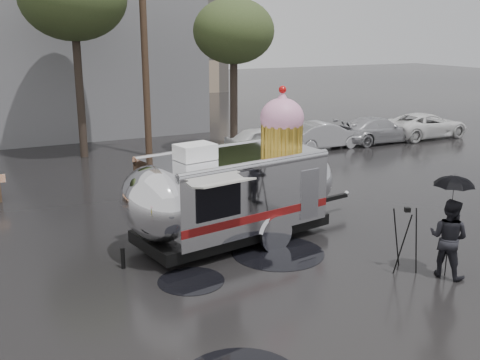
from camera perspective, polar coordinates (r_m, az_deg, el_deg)
ground at (r=10.83m, az=0.34°, el=-13.49°), size 120.00×120.00×0.00m
puddles at (r=13.93m, az=-0.26°, el=-6.71°), size 5.91×9.97×0.01m
utility_pole at (r=23.51m, az=-9.69°, el=13.52°), size 1.60×0.28×9.00m
tree_right at (r=23.83m, az=-0.66°, el=14.80°), size 3.36×3.36×6.42m
parked_cars at (r=26.41m, az=11.78°, el=5.05°), size 13.20×1.90×1.50m
airstream_trailer at (r=13.96m, az=-0.42°, el=-0.80°), size 7.11×3.47×3.87m
person_right at (r=12.83m, az=20.42°, el=-5.54°), size 0.75×0.95×1.73m
umbrella_black at (r=12.52m, az=20.85°, el=-1.07°), size 1.05×1.05×2.27m
tripod at (r=12.80m, az=16.47°, el=-5.25°), size 0.61×0.56×1.48m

